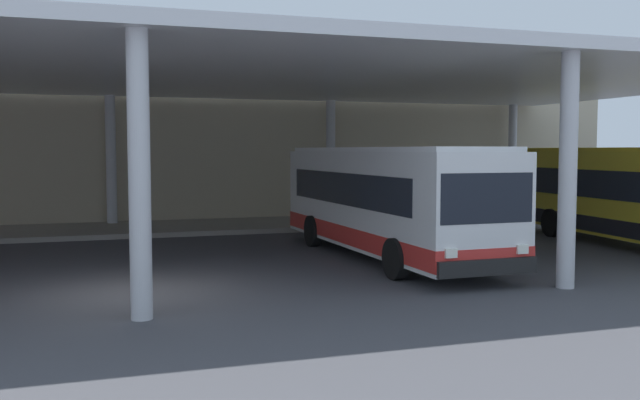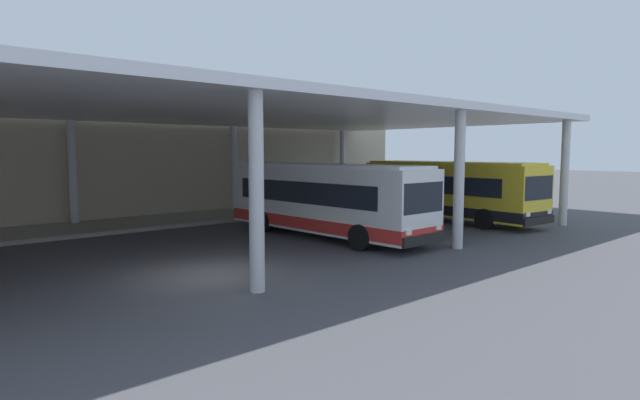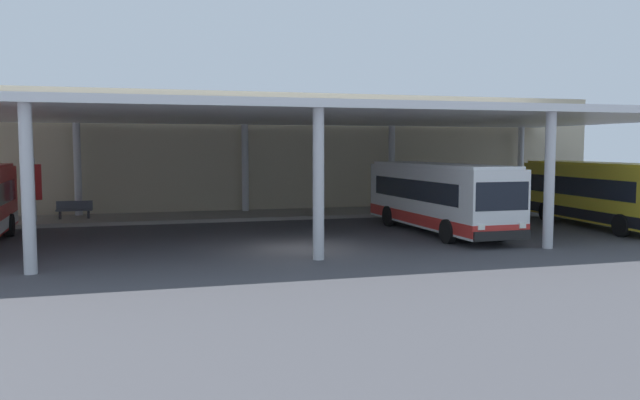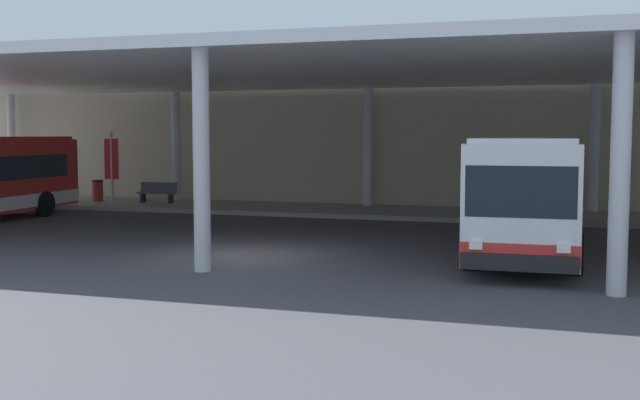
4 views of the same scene
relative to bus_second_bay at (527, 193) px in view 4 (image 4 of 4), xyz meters
name	(u,v)px [view 4 (image 4 of 4)]	position (x,y,z in m)	size (l,w,h in m)	color
ground_plane	(244,255)	(-7.20, -2.86, -1.66)	(200.00, 200.00, 0.00)	#47474C
platform_kerb	(357,211)	(-7.20, 8.89, -1.57)	(42.00, 4.50, 0.18)	gray
station_building_facade	(376,126)	(-7.20, 12.14, 1.97)	(48.00, 1.60, 7.25)	#C1B293
canopy_shelter	(309,73)	(-7.20, 2.64, 3.63)	(40.00, 17.00, 5.55)	silver
bus_second_bay	(527,193)	(0.00, 0.00, 0.00)	(2.88, 10.58, 3.17)	white
bench_waiting	(157,192)	(-16.52, 8.96, -0.99)	(1.80, 0.45, 0.92)	#4C515B
trash_bin	(98,191)	(-19.53, 8.81, -0.98)	(0.52, 0.52, 0.98)	maroon
banner_sign	(112,163)	(-18.29, 8.08, 0.32)	(0.70, 0.12, 3.20)	#B2B2B7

